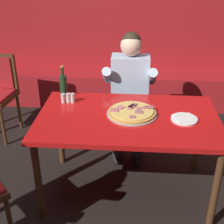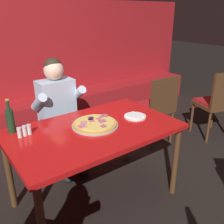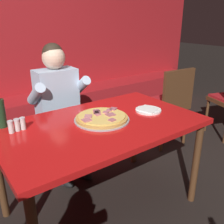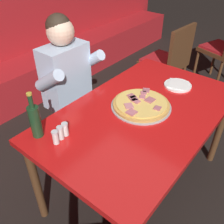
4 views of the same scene
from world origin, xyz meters
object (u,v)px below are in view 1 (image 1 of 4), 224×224
Objects in this scene: shaker_parmesan at (63,99)px; shaker_black_pepper at (68,99)px; main_dining_table at (128,124)px; diner_seated_blue_shirt at (129,91)px; pizza at (132,112)px; beer_bottle at (63,85)px; shaker_red_pepper_flakes at (73,99)px; plate_white_paper at (184,119)px.

shaker_black_pepper is at bearing 10.68° from shaker_parmesan.
main_dining_table is 17.04× the size of shaker_black_pepper.
shaker_black_pepper is 0.70m from diner_seated_blue_shirt.
pizza is (0.03, 0.04, 0.10)m from main_dining_table.
shaker_parmesan is at bearing -80.59° from beer_bottle.
diner_seated_blue_shirt is at bearing 42.99° from shaker_red_pepper_flakes.
diner_seated_blue_shirt reaches higher than main_dining_table.
pizza is 1.96× the size of plate_white_paper.
main_dining_table is at bearing -29.97° from beer_bottle.
plate_white_paper is 0.72× the size of beer_bottle.
shaker_black_pepper reaches higher than pizza.
diner_seated_blue_shirt is at bearing 122.55° from plate_white_paper.
main_dining_table is 0.62m from shaker_parmesan.
shaker_black_pepper is at bearing 162.14° from pizza.
pizza is at bearing -15.95° from shaker_parmesan.
pizza reaches higher than plate_white_paper.
plate_white_paper is 2.44× the size of shaker_black_pepper.
plate_white_paper is 0.16× the size of diner_seated_blue_shirt.
shaker_black_pepper and shaker_red_pepper_flakes have the same top height.
beer_bottle is 0.18m from shaker_red_pepper_flakes.
diner_seated_blue_shirt is at bearing 40.96° from shaker_black_pepper.
plate_white_paper is at bearing -19.79° from beer_bottle.
beer_bottle is at bearing 160.21° from plate_white_paper.
diner_seated_blue_shirt is at bearing 90.36° from main_dining_table.
pizza is 0.59m from shaker_black_pepper.
beer_bottle is 3.40× the size of shaker_parmesan.
pizza is 0.64m from diner_seated_blue_shirt.
shaker_black_pepper is 1.00× the size of shaker_parmesan.
beer_bottle reaches higher than shaker_black_pepper.
shaker_black_pepper is (-0.56, 0.18, 0.02)m from pizza.
beer_bottle reaches higher than pizza.
plate_white_paper is at bearing -13.21° from shaker_parmesan.
plate_white_paper is 1.11m from beer_bottle.
beer_bottle is at bearing 129.85° from shaker_red_pepper_flakes.
shaker_parmesan is (-0.08, -0.01, 0.00)m from shaker_red_pepper_flakes.
shaker_black_pepper is 0.04m from shaker_parmesan.
shaker_red_pepper_flakes is at bearing -137.01° from diner_seated_blue_shirt.
shaker_red_pepper_flakes is at bearing -50.15° from beer_bottle.
shaker_parmesan is at bearing 164.05° from pizza.
shaker_parmesan is (-0.04, -0.01, 0.00)m from shaker_black_pepper.
pizza is 4.79× the size of shaker_black_pepper.
shaker_black_pepper reaches higher than main_dining_table.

